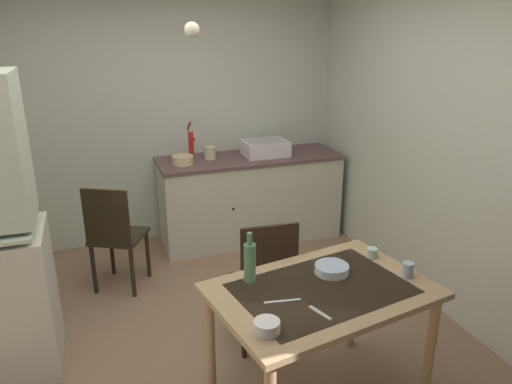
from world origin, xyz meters
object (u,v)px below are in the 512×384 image
(mixing_bowl_counter, at_px, (183,160))
(chair_far_side, at_px, (265,282))
(mug_dark, at_px, (408,270))
(glass_bottle, at_px, (250,261))
(chair_by_counter, at_px, (115,235))
(sink_basin, at_px, (265,148))
(serving_bowl_wide, at_px, (332,269))
(hand_pump, at_px, (191,144))
(dining_table, at_px, (321,304))

(mixing_bowl_counter, distance_m, chair_far_side, 1.78)
(mug_dark, distance_m, glass_bottle, 0.91)
(glass_bottle, bearing_deg, chair_by_counter, 113.29)
(sink_basin, height_order, chair_far_side, sink_basin)
(sink_basin, bearing_deg, serving_bowl_wide, -100.48)
(mixing_bowl_counter, bearing_deg, hand_pump, 41.61)
(mug_dark, bearing_deg, mixing_bowl_counter, 109.20)
(chair_by_counter, relative_size, glass_bottle, 3.19)
(mixing_bowl_counter, xyz_separation_m, serving_bowl_wide, (0.44, -2.20, -0.12))
(mixing_bowl_counter, bearing_deg, dining_table, -82.47)
(mixing_bowl_counter, height_order, glass_bottle, glass_bottle)
(hand_pump, xyz_separation_m, chair_by_counter, (-0.81, -0.68, -0.55))
(chair_by_counter, bearing_deg, chair_far_side, -51.30)
(dining_table, relative_size, serving_bowl_wide, 6.59)
(mug_dark, bearing_deg, sink_basin, 89.39)
(chair_by_counter, relative_size, serving_bowl_wide, 4.73)
(mug_dark, bearing_deg, serving_bowl_wide, 155.52)
(sink_basin, bearing_deg, glass_bottle, -112.31)
(chair_far_side, height_order, serving_bowl_wide, chair_far_side)
(hand_pump, xyz_separation_m, dining_table, (0.20, -2.43, -0.37))
(sink_basin, bearing_deg, chair_far_side, -110.24)
(dining_table, bearing_deg, serving_bowl_wide, 46.67)
(dining_table, xyz_separation_m, chair_by_counter, (-1.01, 1.75, -0.18))
(chair_far_side, relative_size, mug_dark, 11.32)
(mug_dark, height_order, glass_bottle, glass_bottle)
(mixing_bowl_counter, xyz_separation_m, chair_by_counter, (-0.70, -0.59, -0.42))
(mixing_bowl_counter, height_order, mug_dark, mixing_bowl_counter)
(hand_pump, distance_m, chair_by_counter, 1.19)
(sink_basin, xyz_separation_m, mug_dark, (-0.03, -2.43, -0.14))
(mixing_bowl_counter, relative_size, glass_bottle, 0.70)
(dining_table, xyz_separation_m, glass_bottle, (-0.35, 0.21, 0.22))
(mixing_bowl_counter, xyz_separation_m, mug_dark, (0.83, -2.38, -0.10))
(chair_by_counter, distance_m, glass_bottle, 1.72)
(sink_basin, height_order, dining_table, sink_basin)
(dining_table, xyz_separation_m, mug_dark, (0.52, -0.04, 0.14))
(mixing_bowl_counter, bearing_deg, glass_bottle, -91.04)
(hand_pump, xyz_separation_m, mixing_bowl_counter, (-0.11, -0.10, -0.13))
(serving_bowl_wide, height_order, mug_dark, mug_dark)
(mixing_bowl_counter, relative_size, mug_dark, 2.40)
(hand_pump, distance_m, serving_bowl_wide, 2.33)
(dining_table, relative_size, chair_by_counter, 1.39)
(sink_basin, relative_size, mixing_bowl_counter, 2.16)
(dining_table, relative_size, glass_bottle, 4.45)
(dining_table, distance_m, chair_by_counter, 2.02)
(sink_basin, relative_size, chair_far_side, 0.46)
(chair_far_side, bearing_deg, chair_by_counter, 128.70)
(sink_basin, xyz_separation_m, mixing_bowl_counter, (-0.85, -0.05, -0.04))
(sink_basin, relative_size, hand_pump, 1.13)
(hand_pump, bearing_deg, mug_dark, -73.75)
(serving_bowl_wide, bearing_deg, chair_by_counter, 125.24)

